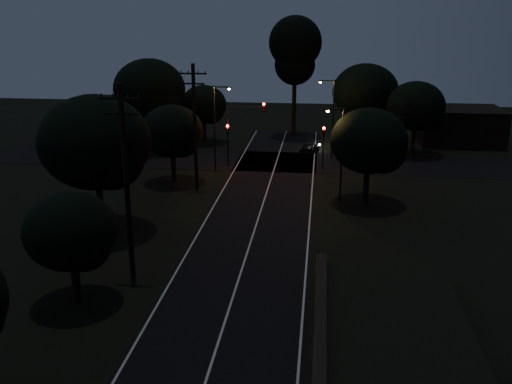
# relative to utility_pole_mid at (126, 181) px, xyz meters

# --- Properties ---
(road_surface) EXTENTS (60.00, 70.00, 0.03)m
(road_surface) POSITION_rel_utility_pole_mid_xyz_m (6.00, 16.12, -5.73)
(road_surface) COLOR black
(road_surface) RESTS_ON ground
(utility_pole_mid) EXTENTS (2.20, 0.30, 11.00)m
(utility_pole_mid) POSITION_rel_utility_pole_mid_xyz_m (0.00, 0.00, 0.00)
(utility_pole_mid) COLOR black
(utility_pole_mid) RESTS_ON ground
(utility_pole_far) EXTENTS (2.20, 0.30, 10.50)m
(utility_pole_far) POSITION_rel_utility_pole_mid_xyz_m (0.00, 17.00, -0.25)
(utility_pole_far) COLOR black
(utility_pole_far) RESTS_ON ground
(tree_left_b) EXTENTS (4.69, 4.69, 5.96)m
(tree_left_b) POSITION_rel_utility_pole_mid_xyz_m (-1.83, -3.09, -1.87)
(tree_left_b) COLOR black
(tree_left_b) RESTS_ON ground
(tree_left_c) EXTENTS (7.41, 7.41, 9.36)m
(tree_left_c) POSITION_rel_utility_pole_mid_xyz_m (-4.24, 6.85, 0.32)
(tree_left_c) COLOR black
(tree_left_c) RESTS_ON ground
(tree_left_d) EXTENTS (5.38, 5.38, 6.83)m
(tree_left_d) POSITION_rel_utility_pole_mid_xyz_m (-2.31, 18.89, -1.32)
(tree_left_d) COLOR black
(tree_left_d) RESTS_ON ground
(tree_far_nw) EXTENTS (5.16, 5.16, 6.54)m
(tree_far_nw) POSITION_rel_utility_pole_mid_xyz_m (-2.82, 34.90, -1.51)
(tree_far_nw) COLOR black
(tree_far_nw) RESTS_ON ground
(tree_far_w) EXTENTS (7.64, 7.64, 9.74)m
(tree_far_w) POSITION_rel_utility_pole_mid_xyz_m (-7.73, 30.85, 0.59)
(tree_far_w) COLOR black
(tree_far_w) RESTS_ON ground
(tree_far_ne) EXTENTS (7.20, 7.20, 9.11)m
(tree_far_ne) POSITION_rel_utility_pole_mid_xyz_m (15.25, 34.85, 0.16)
(tree_far_ne) COLOR black
(tree_far_ne) RESTS_ON ground
(tree_far_e) EXTENTS (6.01, 6.01, 7.63)m
(tree_far_e) POSITION_rel_utility_pole_mid_xyz_m (20.21, 31.88, -0.80)
(tree_far_e) COLOR black
(tree_far_e) RESTS_ON ground
(tree_right_a) EXTENTS (5.92, 5.92, 7.53)m
(tree_right_a) POSITION_rel_utility_pole_mid_xyz_m (14.21, 14.88, -0.85)
(tree_right_a) COLOR black
(tree_right_a) RESTS_ON ground
(tall_pine) EXTENTS (6.18, 6.18, 14.05)m
(tall_pine) POSITION_rel_utility_pole_mid_xyz_m (7.00, 40.00, 4.39)
(tall_pine) COLOR black
(tall_pine) RESTS_ON ground
(building_left) EXTENTS (10.00, 8.00, 4.40)m
(building_left) POSITION_rel_utility_pole_mid_xyz_m (-14.00, 37.00, -3.54)
(building_left) COLOR black
(building_left) RESTS_ON ground
(building_right) EXTENTS (9.00, 7.00, 4.00)m
(building_right) POSITION_rel_utility_pole_mid_xyz_m (26.00, 38.00, -3.74)
(building_right) COLOR black
(building_right) RESTS_ON ground
(signal_left) EXTENTS (0.28, 0.35, 4.10)m
(signal_left) POSITION_rel_utility_pole_mid_xyz_m (1.40, 24.99, -2.90)
(signal_left) COLOR black
(signal_left) RESTS_ON ground
(signal_right) EXTENTS (0.28, 0.35, 4.10)m
(signal_right) POSITION_rel_utility_pole_mid_xyz_m (10.60, 24.99, -2.90)
(signal_right) COLOR black
(signal_right) RESTS_ON ground
(signal_mast) EXTENTS (3.70, 0.35, 6.25)m
(signal_mast) POSITION_rel_utility_pole_mid_xyz_m (3.09, 24.99, -1.40)
(signal_mast) COLOR black
(signal_mast) RESTS_ON ground
(streetlight_a) EXTENTS (1.66, 0.26, 8.00)m
(streetlight_a) POSITION_rel_utility_pole_mid_xyz_m (0.69, 23.00, -1.10)
(streetlight_a) COLOR black
(streetlight_a) RESTS_ON ground
(streetlight_b) EXTENTS (1.66, 0.26, 8.00)m
(streetlight_b) POSITION_rel_utility_pole_mid_xyz_m (11.31, 29.00, -1.10)
(streetlight_b) COLOR black
(streetlight_b) RESTS_ON ground
(streetlight_c) EXTENTS (1.46, 0.26, 7.50)m
(streetlight_c) POSITION_rel_utility_pole_mid_xyz_m (11.83, 15.00, -1.39)
(streetlight_c) COLOR black
(streetlight_c) RESTS_ON ground
(car) EXTENTS (2.32, 3.75, 1.19)m
(car) POSITION_rel_utility_pole_mid_xyz_m (9.20, 31.00, -5.14)
(car) COLOR black
(car) RESTS_ON ground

